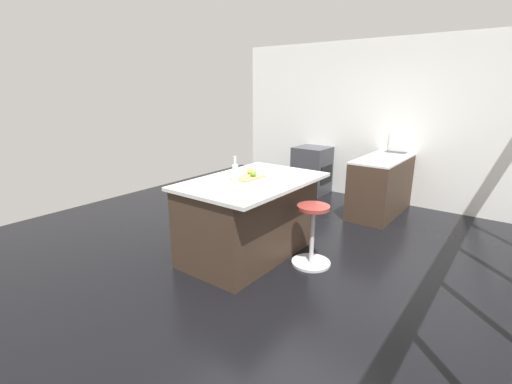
{
  "coord_description": "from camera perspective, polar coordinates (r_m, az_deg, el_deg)",
  "views": [
    {
      "loc": [
        3.5,
        2.23,
        1.93
      ],
      "look_at": [
        0.34,
        -0.16,
        0.79
      ],
      "focal_mm": 25.39,
      "sensor_mm": 36.0,
      "label": 1
    }
  ],
  "objects": [
    {
      "name": "apple_yellow",
      "position": [
        4.29,
        -0.98,
        3.34
      ],
      "size": [
        0.07,
        0.07,
        0.07
      ],
      "primitive_type": "sphere",
      "color": "gold",
      "rests_on": "cutting_board"
    },
    {
      "name": "interior_partition_left",
      "position": [
        6.73,
        17.95,
        10.48
      ],
      "size": [
        0.12,
        5.2,
        2.72
      ],
      "color": "silver",
      "rests_on": "ground_plane"
    },
    {
      "name": "apple_green",
      "position": [
        4.17,
        -0.43,
        3.01
      ],
      "size": [
        0.08,
        0.08,
        0.08
      ],
      "primitive_type": "sphere",
      "color": "#609E2D",
      "rests_on": "cutting_board"
    },
    {
      "name": "sink_cabinet",
      "position": [
        6.4,
        20.27,
        1.77
      ],
      "size": [
        2.2,
        0.6,
        1.18
      ],
      "color": "#38281E",
      "rests_on": "ground_plane"
    },
    {
      "name": "ground_plane",
      "position": [
        4.57,
        4.22,
        -8.92
      ],
      "size": [
        7.36,
        7.36,
        0.0
      ],
      "primitive_type": "plane",
      "color": "black"
    },
    {
      "name": "kitchen_island",
      "position": [
        4.27,
        -1.04,
        -3.9
      ],
      "size": [
        1.68,
        1.11,
        0.93
      ],
      "color": "#38281E",
      "rests_on": "ground_plane"
    },
    {
      "name": "cutting_board",
      "position": [
        4.17,
        -1.2,
        2.31
      ],
      "size": [
        0.36,
        0.24,
        0.02
      ],
      "primitive_type": "cube",
      "color": "tan",
      "rests_on": "kitchen_island"
    },
    {
      "name": "stool_by_window",
      "position": [
        4.11,
        8.82,
        -7.03
      ],
      "size": [
        0.44,
        0.44,
        0.7
      ],
      "color": "#B7B7BC",
      "rests_on": "ground_plane"
    },
    {
      "name": "water_bottle",
      "position": [
        3.86,
        -3.3,
        2.88
      ],
      "size": [
        0.06,
        0.06,
        0.31
      ],
      "color": "silver",
      "rests_on": "kitchen_island"
    },
    {
      "name": "oven_range",
      "position": [
        6.94,
        8.8,
        3.45
      ],
      "size": [
        0.6,
        0.61,
        0.87
      ],
      "color": "#38383D",
      "rests_on": "ground_plane"
    }
  ]
}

